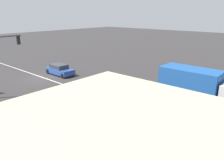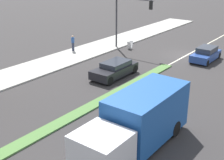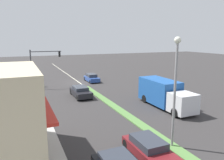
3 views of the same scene
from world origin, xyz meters
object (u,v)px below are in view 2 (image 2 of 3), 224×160
object	(u,v)px
traffic_signal_main	(127,13)
warning_aframe_sign	(130,45)
delivery_truck	(138,122)
sedan_dark	(115,69)
pedestrian	(73,43)
coupe_blue	(206,54)

from	to	relation	value
traffic_signal_main	warning_aframe_sign	xyz separation A→B (m)	(-0.10, -0.46, -3.47)
delivery_truck	sedan_dark	distance (m)	10.58
pedestrian	warning_aframe_sign	size ratio (longest dim) A/B	1.98
traffic_signal_main	coupe_blue	world-z (taller)	traffic_signal_main
warning_aframe_sign	coupe_blue	bearing A→B (deg)	-173.94
warning_aframe_sign	sedan_dark	xyz separation A→B (m)	(-3.82, 7.97, 0.22)
pedestrian	warning_aframe_sign	xyz separation A→B (m)	(-4.16, -4.61, -0.57)
traffic_signal_main	warning_aframe_sign	size ratio (longest dim) A/B	6.69
pedestrian	warning_aframe_sign	bearing A→B (deg)	-132.05
pedestrian	coupe_blue	distance (m)	13.55
traffic_signal_main	warning_aframe_sign	world-z (taller)	traffic_signal_main
warning_aframe_sign	sedan_dark	size ratio (longest dim) A/B	0.19
traffic_signal_main	pedestrian	xyz separation A→B (m)	(4.06, 4.15, -2.91)
delivery_truck	sedan_dark	world-z (taller)	delivery_truck
delivery_truck	coupe_blue	bearing A→B (deg)	-80.40
traffic_signal_main	delivery_truck	xyz separation A→B (m)	(-11.12, 15.22, -2.43)
delivery_truck	traffic_signal_main	bearing A→B (deg)	-53.84
sedan_dark	coupe_blue	bearing A→B (deg)	-116.45
pedestrian	sedan_dark	size ratio (longest dim) A/B	0.37
delivery_truck	coupe_blue	world-z (taller)	delivery_truck
sedan_dark	coupe_blue	distance (m)	9.88
coupe_blue	delivery_truck	bearing A→B (deg)	99.60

